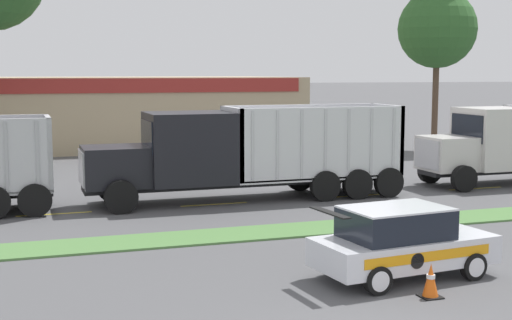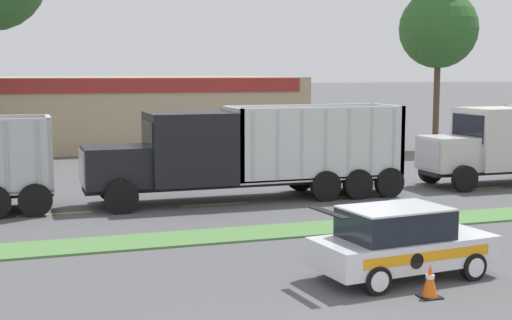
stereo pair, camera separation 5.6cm
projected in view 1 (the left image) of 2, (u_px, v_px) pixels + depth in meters
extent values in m
cube|color=#517F42|center=(230.00, 235.00, 20.11)|extent=(120.00, 1.73, 0.06)
cube|color=yellow|center=(54.00, 214.00, 23.25)|extent=(2.40, 0.14, 0.01)
cube|color=yellow|center=(214.00, 204.00, 24.96)|extent=(2.40, 0.14, 0.01)
cube|color=yellow|center=(353.00, 196.00, 26.67)|extent=(2.40, 0.14, 0.01)
cube|color=yellow|center=(475.00, 188.00, 28.38)|extent=(2.40, 0.14, 0.01)
cube|color=#B7B7BC|center=(49.00, 151.00, 23.83)|extent=(0.16, 2.35, 2.38)
cube|color=#A3A3A8|center=(6.00, 157.00, 22.29)|extent=(0.10, 0.04, 2.26)
cube|color=#A3A3A8|center=(37.00, 156.00, 22.58)|extent=(0.10, 0.04, 2.26)
cylinder|color=black|center=(35.00, 200.00, 22.76)|extent=(1.08, 0.30, 1.08)
cylinder|color=black|center=(33.00, 189.00, 24.93)|extent=(1.08, 0.30, 1.08)
cube|color=silver|center=(447.00, 153.00, 28.52)|extent=(1.82, 2.00, 1.36)
cube|color=#B7B7BC|center=(427.00, 154.00, 28.22)|extent=(0.06, 1.71, 1.16)
cube|color=silver|center=(494.00, 138.00, 29.16)|extent=(2.61, 2.44, 2.47)
cube|color=black|center=(467.00, 128.00, 28.68)|extent=(0.04, 2.08, 1.11)
cylinder|color=black|center=(464.00, 179.00, 27.50)|extent=(1.03, 0.30, 1.03)
cylinder|color=black|center=(430.00, 171.00, 29.76)|extent=(1.03, 0.30, 1.03)
cube|color=black|center=(246.00, 182.00, 25.85)|extent=(11.55, 1.36, 0.18)
cube|color=black|center=(115.00, 166.00, 24.27)|extent=(2.22, 2.03, 1.36)
cube|color=#B7B7BC|center=(81.00, 168.00, 23.91)|extent=(0.06, 1.73, 1.16)
cube|color=black|center=(189.00, 148.00, 25.02)|extent=(2.96, 2.47, 2.48)
cube|color=black|center=(147.00, 136.00, 24.50)|extent=(0.04, 2.10, 1.12)
cylinder|color=silver|center=(239.00, 130.00, 24.69)|extent=(0.14, 0.14, 1.29)
cube|color=silver|center=(311.00, 175.00, 26.65)|extent=(6.38, 2.47, 0.12)
cube|color=silver|center=(232.00, 143.00, 25.50)|extent=(0.16, 2.47, 2.58)
cube|color=silver|center=(386.00, 138.00, 27.48)|extent=(0.16, 2.47, 2.58)
cube|color=silver|center=(324.00, 143.00, 25.40)|extent=(6.38, 0.16, 2.58)
cube|color=silver|center=(300.00, 138.00, 27.58)|extent=(6.38, 0.16, 2.58)
cube|color=#BCBCC1|center=(253.00, 146.00, 24.44)|extent=(0.10, 0.04, 2.45)
cube|color=#BCBCC1|center=(278.00, 145.00, 24.73)|extent=(0.10, 0.04, 2.45)
cube|color=#BCBCC1|center=(302.00, 144.00, 25.02)|extent=(0.10, 0.04, 2.45)
cube|color=#BCBCC1|center=(326.00, 144.00, 25.31)|extent=(0.10, 0.04, 2.45)
cube|color=#BCBCC1|center=(349.00, 143.00, 25.60)|extent=(0.10, 0.04, 2.45)
cube|color=#BCBCC1|center=(372.00, 142.00, 25.89)|extent=(0.10, 0.04, 2.45)
cube|color=#BCBCC1|center=(394.00, 141.00, 26.17)|extent=(0.10, 0.04, 2.45)
cylinder|color=black|center=(121.00, 197.00, 23.23)|extent=(1.11, 0.30, 1.11)
cylinder|color=black|center=(112.00, 186.00, 25.52)|extent=(1.11, 0.30, 1.11)
cylinder|color=black|center=(389.00, 182.00, 26.35)|extent=(1.11, 0.30, 1.11)
cylinder|color=black|center=(359.00, 174.00, 28.64)|extent=(1.11, 0.30, 1.11)
cylinder|color=black|center=(357.00, 184.00, 25.94)|extent=(1.11, 0.30, 1.11)
cylinder|color=black|center=(330.00, 175.00, 28.23)|extent=(1.11, 0.30, 1.11)
cylinder|color=black|center=(325.00, 186.00, 25.54)|extent=(1.11, 0.30, 1.11)
cylinder|color=black|center=(300.00, 177.00, 27.83)|extent=(1.11, 0.30, 1.11)
cube|color=silver|center=(404.00, 250.00, 16.00)|extent=(4.27, 2.19, 0.63)
cube|color=black|center=(396.00, 223.00, 15.82)|extent=(2.41, 1.78, 0.65)
cube|color=silver|center=(396.00, 208.00, 15.78)|extent=(2.41, 1.78, 0.04)
cube|color=black|center=(330.00, 213.00, 15.06)|extent=(0.35, 1.42, 0.03)
cube|color=orange|center=(429.00, 257.00, 15.19)|extent=(3.26, 0.37, 0.22)
cylinder|color=black|center=(418.00, 261.00, 15.07)|extent=(0.34, 0.05, 0.34)
cylinder|color=black|center=(473.00, 266.00, 15.81)|extent=(0.64, 0.27, 0.62)
cylinder|color=silver|center=(477.00, 268.00, 15.72)|extent=(0.43, 0.06, 0.43)
cylinder|color=black|center=(426.00, 250.00, 17.32)|extent=(0.64, 0.27, 0.62)
cylinder|color=silver|center=(423.00, 249.00, 17.42)|extent=(0.43, 0.06, 0.43)
cylinder|color=black|center=(378.00, 280.00, 14.75)|extent=(0.64, 0.27, 0.62)
cylinder|color=silver|center=(381.00, 282.00, 14.66)|extent=(0.43, 0.06, 0.43)
cylinder|color=black|center=(336.00, 261.00, 16.26)|extent=(0.64, 0.27, 0.62)
cylinder|color=silver|center=(333.00, 260.00, 16.36)|extent=(0.43, 0.06, 0.43)
cube|color=black|center=(430.00, 296.00, 14.63)|extent=(0.43, 0.43, 0.03)
cone|color=#EA5B14|center=(431.00, 280.00, 14.58)|extent=(0.33, 0.33, 0.68)
cylinder|color=white|center=(431.00, 276.00, 14.58)|extent=(0.18, 0.18, 0.08)
cube|color=tan|center=(38.00, 112.00, 44.21)|extent=(31.47, 12.00, 4.32)
cube|color=maroon|center=(41.00, 86.00, 38.31)|extent=(29.90, 0.10, 0.80)
cylinder|color=brown|center=(435.00, 100.00, 42.54)|extent=(0.36, 0.36, 5.89)
sphere|color=#2D5B28|center=(437.00, 29.00, 42.03)|extent=(4.64, 4.64, 4.64)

